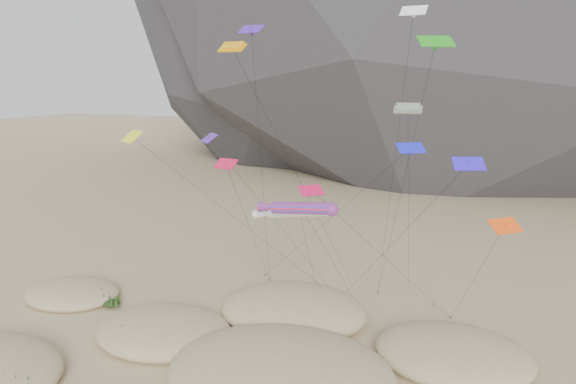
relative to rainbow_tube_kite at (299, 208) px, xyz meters
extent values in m
ellipsoid|color=#CCB789|center=(-12.34, -0.68, -11.89)|extent=(12.15, 10.32, 2.77)
ellipsoid|color=#CCB789|center=(0.08, -3.77, -11.62)|extent=(17.17, 14.60, 3.99)
ellipsoid|color=#CCB789|center=(-3.43, 7.25, -11.68)|extent=(13.96, 11.87, 3.70)
ellipsoid|color=#CCB789|center=(11.35, 4.68, -11.86)|extent=(12.47, 10.60, 2.90)
ellipsoid|color=#CCB789|center=(-26.15, 3.16, -12.01)|extent=(9.84, 8.36, 2.25)
ellipsoid|color=black|center=(-16.40, -12.13, -11.71)|extent=(2.03, 1.74, 0.61)
ellipsoid|color=black|center=(-13.85, -2.40, -11.71)|extent=(2.79, 2.39, 0.84)
ellipsoid|color=black|center=(-10.62, -1.88, -11.81)|extent=(2.17, 1.86, 0.65)
ellipsoid|color=black|center=(3.64, -3.76, -11.51)|extent=(2.82, 2.42, 0.85)
ellipsoid|color=black|center=(-4.37, 8.37, -11.51)|extent=(3.41, 2.92, 1.02)
ellipsoid|color=black|center=(-1.06, 6.47, -11.61)|extent=(2.69, 2.30, 0.81)
ellipsoid|color=black|center=(11.04, 6.73, -11.81)|extent=(2.12, 1.81, 0.64)
ellipsoid|color=black|center=(8.52, 2.51, -11.91)|extent=(2.43, 2.08, 0.73)
ellipsoid|color=black|center=(-23.04, 3.76, -12.01)|extent=(2.28, 1.95, 0.68)
ellipsoid|color=black|center=(-21.04, 2.85, -12.11)|extent=(1.89, 1.61, 0.57)
cylinder|color=#3F2D1E|center=(-6.78, 11.10, -12.36)|extent=(0.08, 0.08, 0.30)
cylinder|color=#3F2D1E|center=(-2.60, 12.88, -12.36)|extent=(0.08, 0.08, 0.30)
cylinder|color=#3F2D1E|center=(-0.79, 13.16, -12.36)|extent=(0.08, 0.08, 0.30)
cylinder|color=#3F2D1E|center=(2.43, 16.24, -12.36)|extent=(0.08, 0.08, 0.30)
cylinder|color=#3F2D1E|center=(8.28, 15.31, -12.36)|extent=(0.08, 0.08, 0.30)
cylinder|color=#3F2D1E|center=(-10.79, 16.61, -12.36)|extent=(0.08, 0.08, 0.30)
cylinder|color=#3F2D1E|center=(10.21, 12.95, -12.36)|extent=(0.08, 0.08, 0.30)
cylinder|color=#3F2D1E|center=(-9.60, 15.40, -12.36)|extent=(0.08, 0.08, 0.30)
cylinder|color=red|center=(0.24, -0.05, 0.04)|extent=(5.25, 1.75, 1.46)
sphere|color=red|center=(2.75, -0.46, 0.24)|extent=(0.98, 0.98, 0.98)
cone|color=red|center=(-2.53, 0.40, -0.22)|extent=(2.22, 1.17, 1.05)
cylinder|color=black|center=(0.10, 7.53, -6.24)|extent=(0.29, 15.18, 12.57)
cylinder|color=silver|center=(-1.32, 3.43, -1.19)|extent=(5.25, 2.07, 1.18)
sphere|color=silver|center=(1.18, 4.05, -0.98)|extent=(0.87, 0.87, 0.87)
cone|color=silver|center=(-4.07, 2.74, -1.45)|extent=(2.23, 1.23, 0.88)
cylinder|color=black|center=(-1.92, 7.72, -6.85)|extent=(1.23, 8.62, 11.34)
cube|color=orange|center=(-6.65, 2.25, 11.95)|extent=(2.39, 1.22, 0.69)
cube|color=orange|center=(-6.65, 2.25, 12.13)|extent=(2.02, 0.97, 0.67)
cylinder|color=black|center=(-4.12, 10.96, -0.28)|extent=(5.07, 17.44, 24.48)
cube|color=#E05B17|center=(7.29, 2.98, 7.38)|extent=(2.13, 1.11, 0.58)
cube|color=#E05B17|center=(7.29, 2.98, 7.56)|extent=(1.80, 0.89, 0.57)
cylinder|color=black|center=(6.21, 10.91, -2.57)|extent=(2.18, 15.88, 19.91)
cube|color=#FAFF1A|center=(-15.28, 0.21, 4.78)|extent=(2.60, 2.22, 0.95)
cube|color=#FAFF1A|center=(-15.28, 0.21, 4.63)|extent=(0.40, 0.41, 0.79)
cylinder|color=black|center=(-8.03, 6.68, -3.84)|extent=(14.52, 12.98, 17.27)
cube|color=#4B1DAC|center=(-6.51, 5.42, 13.63)|extent=(2.18, 1.30, 0.75)
cube|color=#4B1DAC|center=(-6.51, 5.42, 13.48)|extent=(0.27, 0.23, 0.72)
cylinder|color=black|center=(-8.06, 10.41, 0.58)|extent=(3.11, 10.01, 26.10)
cube|color=#C61245|center=(0.81, 0.42, 1.36)|extent=(2.01, 1.96, 0.66)
cube|color=#C61245|center=(0.81, 0.42, 1.21)|extent=(0.29, 0.28, 0.63)
cylinder|color=black|center=(5.51, 6.68, -5.55)|extent=(9.43, 12.56, 13.85)
cube|color=#4E1EAF|center=(-10.02, 3.97, 4.51)|extent=(2.21, 2.15, 0.74)
cube|color=#4E1EAF|center=(-10.02, 3.97, 4.36)|extent=(0.32, 0.32, 0.69)
cylinder|color=black|center=(-5.40, 8.56, -3.98)|extent=(9.26, 9.22, 16.98)
cube|color=red|center=(-4.95, -2.22, 3.40)|extent=(1.82, 1.14, 0.67)
cube|color=red|center=(-4.95, -2.22, 3.25)|extent=(0.24, 0.24, 0.58)
cylinder|color=black|center=(-7.27, 6.59, -4.53)|extent=(4.68, 17.64, 15.88)
cube|color=#FF4C0D|center=(14.52, 0.12, 0.11)|extent=(2.35, 2.36, 0.79)
cube|color=#FF4C0D|center=(14.52, 0.12, -0.04)|extent=(0.34, 0.34, 0.75)
cylinder|color=black|center=(12.37, 6.54, -6.18)|extent=(4.34, 12.85, 12.59)
cube|color=#22A018|center=(8.77, 4.70, 12.23)|extent=(2.94, 2.49, 0.88)
cube|color=#22A018|center=(8.77, 4.70, 12.08)|extent=(0.38, 0.35, 0.90)
cylinder|color=black|center=(5.60, 10.47, -0.12)|extent=(6.38, 11.57, 24.71)
cube|color=#1B21ED|center=(8.25, -0.53, 5.01)|extent=(2.09, 1.86, 0.62)
cube|color=#1B21ED|center=(8.25, -0.53, 4.86)|extent=(0.27, 0.25, 0.64)
cylinder|color=black|center=(-1.27, 8.04, -3.72)|extent=(19.07, 17.17, 17.50)
cube|color=white|center=(7.21, 3.98, 14.36)|extent=(1.92, 1.05, 0.75)
cube|color=white|center=(7.21, 3.98, 14.21)|extent=(0.24, 0.25, 0.63)
cylinder|color=black|center=(4.82, 10.11, 0.95)|extent=(4.81, 12.29, 26.84)
cube|color=#2F1BE8|center=(12.26, -3.22, 4.56)|extent=(2.11, 1.61, 0.71)
cube|color=#2F1BE8|center=(12.26, -3.22, 4.41)|extent=(0.29, 0.28, 0.65)
cylinder|color=black|center=(5.73, 4.97, -3.95)|extent=(13.07, 16.40, 17.04)
camera|label=1|loc=(15.16, -38.21, 9.62)|focal=35.00mm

